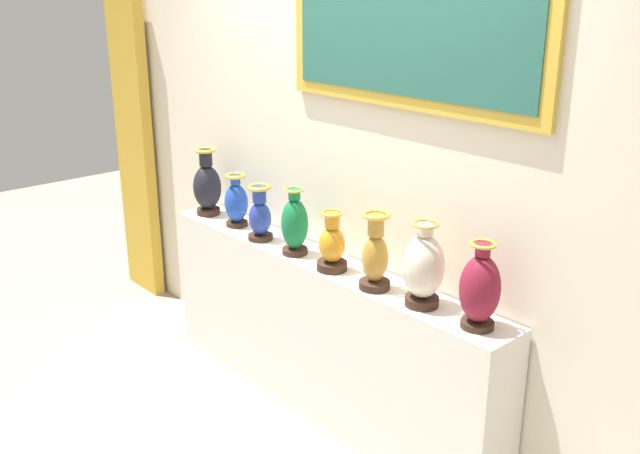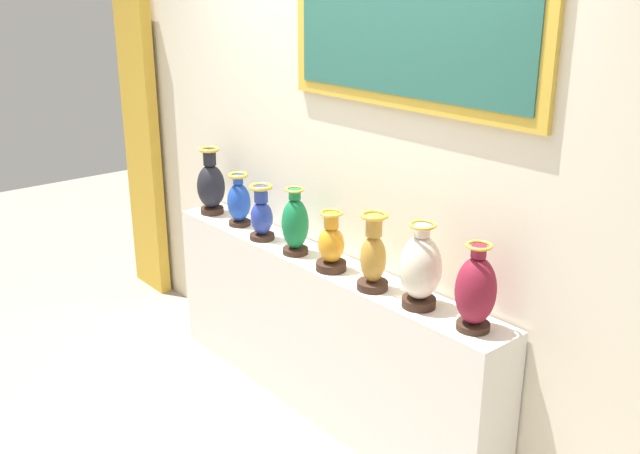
# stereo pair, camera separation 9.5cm
# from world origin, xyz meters

# --- Properties ---
(ground_plane) EXTENTS (11.04, 11.04, 0.00)m
(ground_plane) POSITION_xyz_m (0.00, 0.00, 0.00)
(ground_plane) COLOR gray
(display_shelf) EXTENTS (2.37, 0.28, 0.89)m
(display_shelf) POSITION_xyz_m (0.00, 0.00, 0.44)
(display_shelf) COLOR silver
(display_shelf) RESTS_ON ground_plane
(back_wall) EXTENTS (5.04, 0.14, 2.74)m
(back_wall) POSITION_xyz_m (0.01, 0.20, 1.39)
(back_wall) COLOR beige
(back_wall) RESTS_ON ground_plane
(curtain_gold) EXTENTS (0.41, 0.08, 2.14)m
(curtain_gold) POSITION_xyz_m (-2.13, 0.08, 1.07)
(curtain_gold) COLOR gold
(curtain_gold) RESTS_ON ground_plane
(vase_onyx) EXTENTS (0.17, 0.17, 0.42)m
(vase_onyx) POSITION_xyz_m (-1.03, -0.02, 1.07)
(vase_onyx) COLOR #382319
(vase_onyx) RESTS_ON display_shelf
(vase_sapphire) EXTENTS (0.14, 0.14, 0.32)m
(vase_sapphire) POSITION_xyz_m (-0.73, -0.01, 1.03)
(vase_sapphire) COLOR #382319
(vase_sapphire) RESTS_ON display_shelf
(vase_cobalt) EXTENTS (0.14, 0.14, 0.32)m
(vase_cobalt) POSITION_xyz_m (-0.45, -0.05, 1.03)
(vase_cobalt) COLOR #382319
(vase_cobalt) RESTS_ON display_shelf
(vase_emerald) EXTENTS (0.14, 0.14, 0.36)m
(vase_emerald) POSITION_xyz_m (-0.15, -0.04, 1.05)
(vase_emerald) COLOR #382319
(vase_emerald) RESTS_ON display_shelf
(vase_amber) EXTENTS (0.16, 0.16, 0.31)m
(vase_amber) POSITION_xyz_m (0.14, -0.05, 1.01)
(vase_amber) COLOR #382319
(vase_amber) RESTS_ON display_shelf
(vase_ochre) EXTENTS (0.15, 0.15, 0.38)m
(vase_ochre) POSITION_xyz_m (0.45, -0.05, 1.05)
(vase_ochre) COLOR #382319
(vase_ochre) RESTS_ON display_shelf
(vase_ivory) EXTENTS (0.19, 0.19, 0.39)m
(vase_ivory) POSITION_xyz_m (0.72, -0.02, 1.07)
(vase_ivory) COLOR #382319
(vase_ivory) RESTS_ON display_shelf
(vase_burgundy) EXTENTS (0.17, 0.17, 0.38)m
(vase_burgundy) POSITION_xyz_m (1.02, -0.01, 1.06)
(vase_burgundy) COLOR #382319
(vase_burgundy) RESTS_ON display_shelf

